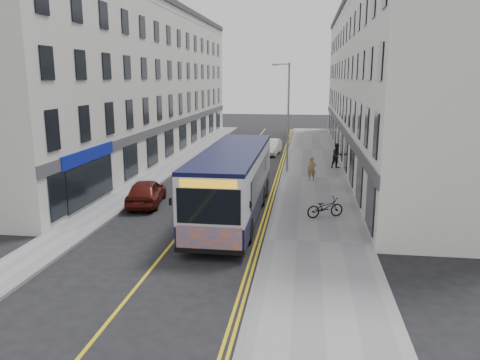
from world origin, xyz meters
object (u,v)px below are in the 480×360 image
(pedestrian_far, at_px, (337,156))
(streetlamp, at_px, (287,114))
(pedestrian_near, at_px, (312,169))
(car_white, at_px, (271,147))
(car_maroon, at_px, (146,192))
(city_bus, at_px, (233,181))
(bicycle, at_px, (325,207))

(pedestrian_far, bearing_deg, streetlamp, 171.78)
(pedestrian_near, xyz_separation_m, car_white, (-3.63, 11.29, -0.23))
(pedestrian_far, distance_m, car_maroon, 16.23)
(city_bus, bearing_deg, pedestrian_near, 65.49)
(bicycle, distance_m, pedestrian_near, 8.58)
(streetlamp, bearing_deg, bicycle, -78.03)
(city_bus, distance_m, car_maroon, 5.58)
(pedestrian_near, distance_m, car_white, 11.87)
(city_bus, distance_m, bicycle, 4.79)
(bicycle, relative_size, car_white, 0.46)
(streetlamp, height_order, car_white, streetlamp)
(car_white, bearing_deg, bicycle, -73.15)
(streetlamp, height_order, pedestrian_far, streetlamp)
(pedestrian_near, height_order, pedestrian_far, pedestrian_far)
(city_bus, distance_m, pedestrian_far, 14.78)
(bicycle, xyz_separation_m, pedestrian_far, (1.37, 13.24, 0.46))
(pedestrian_far, bearing_deg, city_bus, -145.52)
(bicycle, bearing_deg, car_maroon, 57.38)
(city_bus, distance_m, car_white, 20.14)
(car_white, xyz_separation_m, car_maroon, (-5.56, -18.38, 0.04))
(city_bus, bearing_deg, pedestrian_far, 66.10)
(pedestrian_near, bearing_deg, bicycle, -79.16)
(pedestrian_near, height_order, car_white, pedestrian_near)
(bicycle, distance_m, car_maroon, 9.89)
(bicycle, relative_size, pedestrian_near, 1.20)
(city_bus, relative_size, pedestrian_near, 7.52)
(streetlamp, height_order, car_maroon, streetlamp)
(pedestrian_near, bearing_deg, pedestrian_far, 74.12)
(bicycle, bearing_deg, pedestrian_near, -20.15)
(car_maroon, bearing_deg, pedestrian_far, -140.99)
(city_bus, xyz_separation_m, car_maroon, (-5.17, 1.71, -1.19))
(bicycle, xyz_separation_m, pedestrian_near, (-0.59, 8.55, 0.29))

